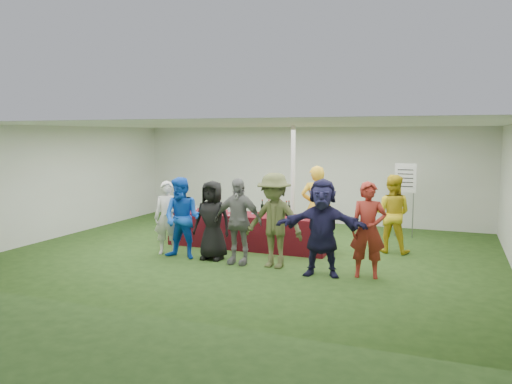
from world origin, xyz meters
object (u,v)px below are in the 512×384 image
at_px(serving_table, 248,231).
at_px(customer_1, 182,218).
at_px(customer_3, 238,221).
at_px(customer_5, 322,227).
at_px(wine_list_sign, 405,184).
at_px(customer_6, 368,230).
at_px(dump_bucket, 315,216).
at_px(staff_back, 392,214).
at_px(customer_0, 167,218).
at_px(staff_pourer, 316,207).
at_px(customer_4, 274,220).
at_px(customer_2, 212,220).

bearing_deg(serving_table, customer_1, -122.42).
bearing_deg(customer_3, customer_5, -7.22).
distance_m(wine_list_sign, customer_1, 5.51).
bearing_deg(customer_6, dump_bucket, 129.13).
height_order(wine_list_sign, staff_back, wine_list_sign).
height_order(staff_back, customer_0, staff_back).
relative_size(serving_table, wine_list_sign, 2.00).
relative_size(wine_list_sign, customer_0, 1.17).
distance_m(wine_list_sign, staff_pourer, 2.60).
relative_size(customer_1, customer_6, 0.97).
distance_m(customer_1, customer_4, 1.95).
distance_m(customer_2, customer_3, 0.63).
distance_m(serving_table, dump_bucket, 1.66).
xyz_separation_m(staff_pourer, customer_2, (-1.69, -1.68, -0.12)).
relative_size(customer_3, customer_5, 0.96).
relative_size(wine_list_sign, customer_1, 1.09).
height_order(customer_3, customer_6, customer_6).
bearing_deg(wine_list_sign, staff_pourer, -131.06).
bearing_deg(customer_1, wine_list_sign, 43.09).
height_order(dump_bucket, customer_5, customer_5).
relative_size(customer_1, customer_2, 1.04).
distance_m(customer_1, customer_6, 3.69).
xyz_separation_m(staff_back, customer_5, (-0.95, -2.25, 0.03)).
relative_size(staff_back, customer_1, 1.01).
xyz_separation_m(customer_1, customer_5, (2.92, -0.17, 0.04)).
height_order(serving_table, customer_0, customer_0).
bearing_deg(serving_table, staff_pourer, 18.71).
distance_m(customer_2, customer_4, 1.37).
distance_m(staff_back, customer_4, 2.80).
bearing_deg(customer_5, wine_list_sign, 66.97).
relative_size(customer_4, customer_6, 1.06).
height_order(staff_pourer, customer_5, staff_pourer).
height_order(customer_1, customer_6, customer_6).
distance_m(serving_table, customer_6, 3.17).
height_order(customer_4, customer_5, customer_4).
bearing_deg(customer_3, customer_0, 173.58).
xyz_separation_m(wine_list_sign, customer_6, (-0.28, -3.77, -0.47)).
xyz_separation_m(dump_bucket, customer_6, (1.25, -1.13, 0.00)).
distance_m(dump_bucket, staff_pourer, 0.72).
bearing_deg(customer_3, customer_1, -178.67).
bearing_deg(customer_0, wine_list_sign, 19.99).
xyz_separation_m(wine_list_sign, customer_0, (-4.45, -3.56, -0.55)).
xyz_separation_m(serving_table, staff_pourer, (1.42, 0.48, 0.54)).
distance_m(serving_table, customer_4, 1.79).
xyz_separation_m(customer_1, customer_2, (0.59, 0.16, -0.03)).
relative_size(customer_3, customer_6, 0.99).
xyz_separation_m(customer_1, customer_6, (3.69, 0.01, 0.02)).
bearing_deg(customer_5, customer_0, 165.43).
relative_size(staff_pourer, customer_6, 1.08).
bearing_deg(staff_pourer, customer_2, 32.41).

